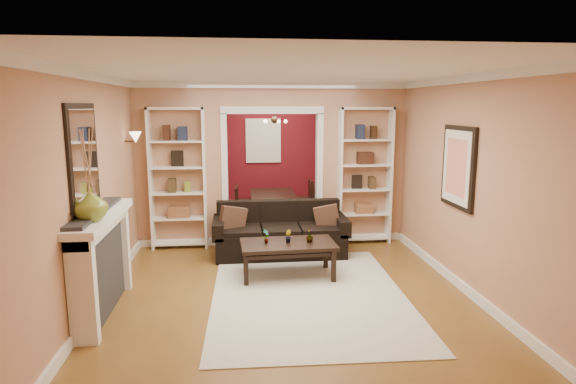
{
  "coord_description": "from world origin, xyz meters",
  "views": [
    {
      "loc": [
        -0.59,
        -6.83,
        2.33
      ],
      "look_at": [
        0.05,
        -0.8,
        1.23
      ],
      "focal_mm": 30.0,
      "sensor_mm": 36.0,
      "label": 1
    }
  ],
  "objects": [
    {
      "name": "floor",
      "position": [
        0.0,
        0.0,
        0.0
      ],
      "size": [
        8.0,
        8.0,
        0.0
      ],
      "primitive_type": "plane",
      "color": "brown",
      "rests_on": "ground"
    },
    {
      "name": "ceiling",
      "position": [
        0.0,
        0.0,
        2.7
      ],
      "size": [
        8.0,
        8.0,
        0.0
      ],
      "primitive_type": "plane",
      "rotation": [
        3.14,
        0.0,
        0.0
      ],
      "color": "white",
      "rests_on": "ground"
    },
    {
      "name": "wall_back",
      "position": [
        0.0,
        4.0,
        1.35
      ],
      "size": [
        8.0,
        0.0,
        8.0
      ],
      "primitive_type": "plane",
      "rotation": [
        1.57,
        0.0,
        0.0
      ],
      "color": "tan",
      "rests_on": "ground"
    },
    {
      "name": "wall_front",
      "position": [
        0.0,
        -4.0,
        1.35
      ],
      "size": [
        8.0,
        0.0,
        8.0
      ],
      "primitive_type": "plane",
      "rotation": [
        -1.57,
        0.0,
        0.0
      ],
      "color": "tan",
      "rests_on": "ground"
    },
    {
      "name": "wall_left",
      "position": [
        -2.25,
        0.0,
        1.35
      ],
      "size": [
        0.0,
        8.0,
        8.0
      ],
      "primitive_type": "plane",
      "rotation": [
        1.57,
        0.0,
        1.57
      ],
      "color": "tan",
      "rests_on": "ground"
    },
    {
      "name": "wall_right",
      "position": [
        2.25,
        0.0,
        1.35
      ],
      "size": [
        0.0,
        8.0,
        8.0
      ],
      "primitive_type": "plane",
      "rotation": [
        1.57,
        0.0,
        -1.57
      ],
      "color": "tan",
      "rests_on": "ground"
    },
    {
      "name": "partition_wall",
      "position": [
        0.0,
        1.2,
        1.35
      ],
      "size": [
        4.5,
        0.15,
        2.7
      ],
      "primitive_type": "cube",
      "color": "tan",
      "rests_on": "floor"
    },
    {
      "name": "red_back_panel",
      "position": [
        0.0,
        3.97,
        1.32
      ],
      "size": [
        4.44,
        0.04,
        2.64
      ],
      "primitive_type": "cube",
      "color": "maroon",
      "rests_on": "floor"
    },
    {
      "name": "dining_window",
      "position": [
        0.0,
        3.93,
        1.55
      ],
      "size": [
        0.78,
        0.03,
        0.98
      ],
      "primitive_type": "cube",
      "color": "#8CA5CC",
      "rests_on": "wall_back"
    },
    {
      "name": "area_rug",
      "position": [
        0.26,
        -1.22,
        0.01
      ],
      "size": [
        2.46,
        3.38,
        0.01
      ],
      "primitive_type": "cube",
      "rotation": [
        0.0,
        0.0,
        -0.03
      ],
      "color": "beige",
      "rests_on": "floor"
    },
    {
      "name": "sofa",
      "position": [
        0.06,
        0.45,
        0.41
      ],
      "size": [
        2.08,
        0.9,
        0.81
      ],
      "primitive_type": "cube",
      "color": "black",
      "rests_on": "floor"
    },
    {
      "name": "pillow_left",
      "position": [
        -0.68,
        0.43,
        0.6
      ],
      "size": [
        0.42,
        0.27,
        0.4
      ],
      "primitive_type": "cube",
      "rotation": [
        0.0,
        0.0,
        0.41
      ],
      "color": "#533523",
      "rests_on": "sofa"
    },
    {
      "name": "pillow_right",
      "position": [
        0.8,
        0.43,
        0.59
      ],
      "size": [
        0.39,
        0.19,
        0.37
      ],
      "primitive_type": "cube",
      "rotation": [
        0.0,
        0.0,
        -0.23
      ],
      "color": "#533523",
      "rests_on": "sofa"
    },
    {
      "name": "coffee_table",
      "position": [
        0.08,
        -0.55,
        0.24
      ],
      "size": [
        1.31,
        0.75,
        0.48
      ],
      "primitive_type": "cube",
      "rotation": [
        0.0,
        0.0,
        0.04
      ],
      "color": "black",
      "rests_on": "floor"
    },
    {
      "name": "plant_left",
      "position": [
        -0.22,
        -0.55,
        0.58
      ],
      "size": [
        0.12,
        0.12,
        0.2
      ],
      "primitive_type": "imported",
      "rotation": [
        0.0,
        0.0,
        0.96
      ],
      "color": "#336626",
      "rests_on": "coffee_table"
    },
    {
      "name": "plant_center",
      "position": [
        0.08,
        -0.55,
        0.57
      ],
      "size": [
        0.09,
        0.11,
        0.18
      ],
      "primitive_type": "imported",
      "rotation": [
        0.0,
        0.0,
        1.7
      ],
      "color": "#336626",
      "rests_on": "coffee_table"
    },
    {
      "name": "plant_right",
      "position": [
        0.38,
        -0.55,
        0.57
      ],
      "size": [
        0.14,
        0.14,
        0.18
      ],
      "primitive_type": "imported",
      "rotation": [
        0.0,
        0.0,
        4.18
      ],
      "color": "#336626",
      "rests_on": "coffee_table"
    },
    {
      "name": "bookshelf_left",
      "position": [
        -1.55,
        1.03,
        1.15
      ],
      "size": [
        0.9,
        0.3,
        2.3
      ],
      "primitive_type": "cube",
      "color": "white",
      "rests_on": "floor"
    },
    {
      "name": "bookshelf_right",
      "position": [
        1.55,
        1.03,
        1.15
      ],
      "size": [
        0.9,
        0.3,
        2.3
      ],
      "primitive_type": "cube",
      "color": "white",
      "rests_on": "floor"
    },
    {
      "name": "fireplace",
      "position": [
        -2.09,
        -1.5,
        0.58
      ],
      "size": [
        0.32,
        1.7,
        1.16
      ],
      "primitive_type": "cube",
      "color": "white",
      "rests_on": "floor"
    },
    {
      "name": "vase",
      "position": [
        -2.09,
        -1.85,
        1.34
      ],
      "size": [
        0.42,
        0.42,
        0.35
      ],
      "primitive_type": "imported",
      "rotation": [
        0.0,
        0.0,
        -0.31
      ],
      "color": "olive",
      "rests_on": "fireplace"
    },
    {
      "name": "mirror",
      "position": [
        -2.23,
        -1.5,
        1.8
      ],
      "size": [
        0.03,
        0.95,
        1.1
      ],
      "primitive_type": "cube",
      "color": "silver",
      "rests_on": "wall_left"
    },
    {
      "name": "wall_sconce",
      "position": [
        -2.15,
        0.55,
        1.83
      ],
      "size": [
        0.18,
        0.18,
        0.22
      ],
      "primitive_type": "cube",
      "color": "#FFE0A5",
      "rests_on": "wall_left"
    },
    {
      "name": "framed_art",
      "position": [
        2.21,
        -1.0,
        1.55
      ],
      "size": [
        0.04,
        0.85,
        1.05
      ],
      "primitive_type": "cube",
      "color": "black",
      "rests_on": "wall_right"
    },
    {
      "name": "dining_table",
      "position": [
        0.15,
        2.59,
        0.29
      ],
      "size": [
        1.62,
        0.9,
        0.57
      ],
      "primitive_type": "imported",
      "rotation": [
        0.0,
        0.0,
        1.57
      ],
      "color": "black",
      "rests_on": "floor"
    },
    {
      "name": "dining_chair_nw",
      "position": [
        -0.4,
        2.29,
        0.41
      ],
      "size": [
        0.48,
        0.48,
        0.81
      ],
      "primitive_type": "cube",
      "rotation": [
        0.0,
        0.0,
        1.8
      ],
      "color": "black",
      "rests_on": "floor"
    },
    {
      "name": "dining_chair_ne",
      "position": [
        0.7,
        2.29,
        0.41
      ],
      "size": [
        0.42,
        0.42,
        0.82
      ],
      "primitive_type": "cube",
      "rotation": [
        0.0,
        0.0,
        -1.61
      ],
      "color": "black",
      "rests_on": "floor"
    },
    {
      "name": "dining_chair_sw",
      "position": [
        -0.4,
        2.89,
        0.38
      ],
      "size": [
        0.45,
        0.45,
        0.75
      ],
      "primitive_type": "cube",
      "rotation": [
        0.0,
        0.0,
        1.32
      ],
      "color": "black",
      "rests_on": "floor"
    },
    {
      "name": "dining_chair_se",
      "position": [
        0.7,
        2.89,
        0.41
      ],
      "size": [
        0.41,
        0.41,
        0.82
      ],
      "primitive_type": "cube",
      "rotation": [
        0.0,
        0.0,
        -1.57
      ],
      "color": "black",
      "rests_on": "floor"
    },
    {
      "name": "chandelier",
      "position": [
        0.0,
        2.7,
        2.02
      ],
      "size": [
        0.5,
        0.5,
        0.3
      ],
      "primitive_type": "cube",
      "color": "#382819",
      "rests_on": "ceiling"
    }
  ]
}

